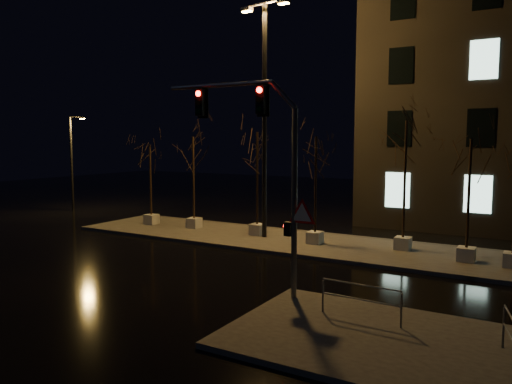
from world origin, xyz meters
The scene contains 13 objects.
ground centered at (0.00, 0.00, 0.00)m, with size 90.00×90.00×0.00m, color black.
median centered at (0.00, 6.00, 0.07)m, with size 22.00×5.00×0.15m, color #43413C.
sidewalk_corner centered at (7.50, -3.50, 0.07)m, with size 7.00×5.00×0.15m, color #43413C.
tree_0 centered at (-8.29, 6.07, 3.64)m, with size 1.80×1.80×4.60m.
tree_1 centered at (-5.42, 6.27, 3.99)m, with size 1.80×1.80×5.06m.
tree_2 centered at (-1.50, 6.33, 4.15)m, with size 1.80×1.80×5.27m.
tree_3 centered at (1.86, 5.84, 3.97)m, with size 1.80×1.80×5.04m.
tree_4 centered at (5.68, 6.59, 4.49)m, with size 1.80×1.80×5.73m.
tree_5 centered at (8.36, 5.75, 3.88)m, with size 1.80×1.80×4.92m.
traffic_signal_mast centered at (3.44, -1.78, 4.45)m, with size 5.36×0.22×6.54m.
streetlight_main centered at (-0.92, 6.02, 6.61)m, with size 2.80×0.77×11.19m.
streetlight_far centered at (-17.41, 8.29, 3.58)m, with size 1.27×0.45×6.52m.
guard_rail_a centered at (6.84, -2.57, 0.78)m, with size 2.23×0.17×0.96m.
Camera 1 is at (10.94, -15.03, 4.90)m, focal length 35.00 mm.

